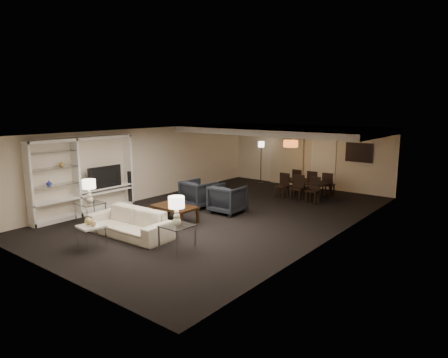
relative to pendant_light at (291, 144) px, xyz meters
name	(u,v)px	position (x,y,z in m)	size (l,w,h in m)	color
floor	(224,214)	(-0.30, -3.50, -1.92)	(11.00, 11.00, 0.00)	black
ceiling	(224,132)	(-0.30, -3.50, 0.58)	(7.00, 11.00, 0.02)	silver
wall_back	(308,156)	(-0.30, 2.00, -0.67)	(7.00, 0.02, 2.50)	beige
wall_front	(48,212)	(-0.30, -9.00, -0.67)	(7.00, 0.02, 2.50)	beige
wall_left	(146,164)	(-3.80, -3.50, -0.67)	(0.02, 11.00, 2.50)	beige
wall_right	(336,189)	(3.20, -3.50, -0.67)	(0.02, 11.00, 2.50)	beige
ceiling_soffit	(284,130)	(-0.30, 0.00, 0.48)	(7.00, 4.00, 0.20)	silver
curtains	(287,156)	(-1.20, 1.92, -0.72)	(1.50, 0.12, 2.40)	beige
door	(323,163)	(0.40, 1.97, -0.87)	(0.90, 0.05, 2.10)	silver
painting	(359,153)	(1.80, 1.96, -0.37)	(0.95, 0.04, 0.65)	#142D38
media_unit	(84,177)	(-3.61, -6.10, -0.74)	(0.38, 3.40, 2.35)	white
pendant_light	(291,144)	(0.00, 0.00, 0.00)	(0.52, 0.52, 0.24)	#D8591E
sofa	(129,223)	(-0.94, -6.58, -1.58)	(2.35, 0.92, 0.69)	beige
coffee_table	(175,214)	(-0.94, -4.98, -1.69)	(1.29, 0.75, 0.46)	black
armchair_left	(199,194)	(-1.54, -3.28, -1.48)	(0.93, 0.96, 0.87)	black
armchair_right	(228,199)	(-0.34, -3.28, -1.48)	(0.93, 0.96, 0.87)	black
side_table_left	(91,213)	(-2.64, -6.58, -1.62)	(0.64, 0.64, 0.60)	white
side_table_right	(177,238)	(0.76, -6.58, -1.62)	(0.64, 0.64, 0.60)	white
table_lamp_left	(89,191)	(-2.64, -6.58, -0.99)	(0.37, 0.37, 0.67)	beige
table_lamp_right	(177,211)	(0.76, -6.58, -0.99)	(0.37, 0.37, 0.67)	#F3EBCD
marble_table	(92,237)	(-0.94, -7.68, -1.65)	(0.54, 0.54, 0.54)	white
gold_gourd_a	(88,221)	(-1.04, -7.68, -1.30)	(0.17, 0.17, 0.17)	tan
gold_gourd_b	(93,223)	(-0.84, -7.68, -1.31)	(0.15, 0.15, 0.15)	tan
television	(103,177)	(-3.58, -5.47, -0.83)	(0.15, 1.17, 0.68)	black
vase_blue	(49,183)	(-3.61, -7.20, -0.78)	(0.16, 0.16, 0.17)	#222A96
vase_amber	(62,164)	(-3.61, -6.78, -0.28)	(0.15, 0.15, 0.16)	#BB943E
floor_speaker	(131,188)	(-3.50, -4.47, -1.35)	(0.12, 0.12, 1.14)	black
dining_table	(305,189)	(0.55, 0.19, -1.62)	(1.68, 0.94, 0.59)	black
chair_nl	(282,186)	(-0.05, -0.46, -1.48)	(0.41, 0.41, 0.88)	black
chair_nm	(297,188)	(0.55, -0.46, -1.48)	(0.41, 0.41, 0.88)	black
chair_nr	(313,190)	(1.15, -0.46, -1.48)	(0.41, 0.41, 0.88)	black
chair_fl	(299,181)	(-0.05, 0.84, -1.48)	(0.41, 0.41, 0.88)	black
chair_fm	(313,182)	(0.55, 0.84, -1.48)	(0.41, 0.41, 0.88)	black
chair_fr	(329,184)	(1.15, 0.84, -1.48)	(0.41, 0.41, 0.88)	black
floor_lamp	(261,162)	(-2.16, 1.40, -1.03)	(0.26, 0.26, 1.78)	black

